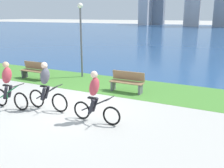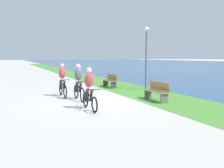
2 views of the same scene
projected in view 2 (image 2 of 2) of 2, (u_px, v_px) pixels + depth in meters
The scene contains 8 objects.
ground_plane at pixel (96, 101), 10.68m from camera, with size 300.00×300.00×0.00m, color #B2AFA8.
grass_strip_bayside at pixel (156, 96), 12.05m from camera, with size 120.00×3.15×0.01m, color #478433.
cyclist_lead at pixel (89, 89), 8.93m from camera, with size 1.68×0.52×1.65m.
cyclist_trailing at pixel (79, 82), 10.89m from camera, with size 1.71×0.52×1.72m.
cyclist_distant_rear at pixel (62, 80), 11.87m from camera, with size 1.69×0.52×1.71m.
bench_near_path at pixel (110, 81), 15.52m from camera, with size 1.50×0.47×0.90m.
bench_far_along_path at pixel (157, 91), 10.75m from camera, with size 1.50×0.47×0.90m.
lamppost_tall at pixel (146, 49), 14.13m from camera, with size 0.28×0.28×3.87m.
Camera 2 is at (9.88, -3.65, 2.06)m, focal length 36.92 mm.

